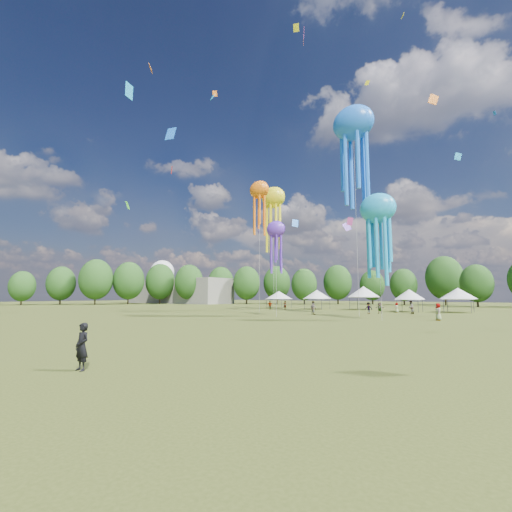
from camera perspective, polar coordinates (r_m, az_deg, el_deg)
The scene contains 10 objects.
ground at distance 22.66m, azimuth -31.13°, elevation -12.32°, with size 300.00×300.00×0.00m, color #384416.
observer_main at distance 14.61m, azimuth -26.35°, elevation -13.00°, with size 0.62×0.41×1.70m, color black.
spectator_near at distance 50.28m, azimuth 9.25°, elevation -8.30°, with size 0.91×0.71×1.86m, color gray.
spectators_far at distance 55.25m, azimuth 17.89°, elevation -7.97°, with size 31.03×16.20×1.92m.
festival_tents at distance 67.56m, azimuth 16.25°, elevation -5.87°, with size 38.19×9.09×4.36m.
show_kites at distance 52.75m, azimuth 9.89°, elevation 11.32°, with size 26.78×16.50×28.23m.
small_kites at distance 61.12m, azimuth 11.99°, elevation 20.27°, with size 76.70×67.87×44.58m.
treeline at distance 75.51m, azimuth 17.43°, elevation -3.16°, with size 201.57×95.24×13.43m.
hangar at distance 122.98m, azimuth -12.54°, elevation -5.61°, with size 40.00×12.00×8.00m, color gray.
radome at distance 139.29m, azimuth -14.95°, elevation -3.15°, with size 9.00×9.00×16.00m.
Camera 1 is at (20.72, -8.78, 2.70)m, focal length 24.71 mm.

